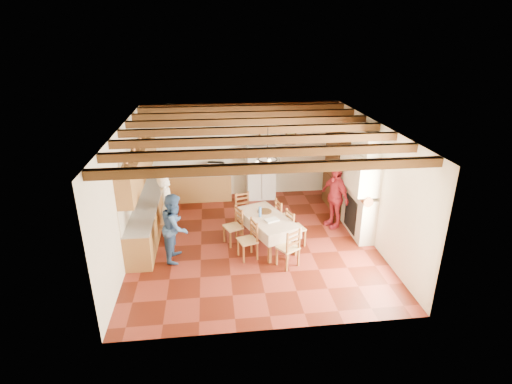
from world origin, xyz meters
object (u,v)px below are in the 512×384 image
(chair_end_near, at_px, (288,247))
(chair_right_near, at_px, (296,227))
(chair_left_far, at_px, (233,226))
(person_woman_red, at_px, (335,197))
(person_woman_blue, at_px, (175,227))
(chair_right_far, at_px, (284,216))
(chair_end_far, at_px, (244,211))
(refrigerator, at_px, (260,171))
(chair_left_near, at_px, (247,240))
(hutch, at_px, (338,172))
(dining_table, at_px, (267,220))
(microwave, at_px, (216,168))
(person_man, at_px, (168,208))

(chair_end_near, bearing_deg, chair_right_near, -143.56)
(chair_left_far, xyz_separation_m, person_woman_red, (2.79, 0.67, 0.39))
(person_woman_blue, bearing_deg, chair_right_far, -63.46)
(chair_right_far, relative_size, chair_end_far, 1.00)
(refrigerator, bearing_deg, person_woman_blue, -125.14)
(chair_left_near, distance_m, chair_right_far, 1.58)
(chair_right_far, bearing_deg, chair_left_near, 123.38)
(hutch, height_order, dining_table, hutch)
(chair_right_far, height_order, chair_end_near, same)
(chair_right_near, bearing_deg, person_woman_blue, 78.22)
(chair_end_near, xyz_separation_m, microwave, (-1.52, 4.13, 0.56))
(chair_right_near, bearing_deg, chair_right_far, -3.28)
(person_woman_blue, height_order, microwave, person_woman_blue)
(person_woman_red, bearing_deg, chair_right_far, -102.23)
(hutch, distance_m, chair_end_near, 3.82)
(chair_left_near, height_order, microwave, microwave)
(hutch, xyz_separation_m, chair_left_far, (-3.27, -1.96, -0.63))
(chair_left_near, xyz_separation_m, chair_left_far, (-0.29, 0.73, 0.00))
(chair_right_far, bearing_deg, dining_table, 122.89)
(chair_right_far, distance_m, microwave, 3.13)
(dining_table, bearing_deg, chair_left_far, 169.54)
(chair_end_near, bearing_deg, chair_end_far, -100.18)
(chair_right_near, bearing_deg, dining_table, 65.17)
(chair_end_far, xyz_separation_m, person_woman_red, (2.42, -0.21, 0.39))
(refrigerator, distance_m, person_woman_red, 2.88)
(chair_end_far, relative_size, person_woman_red, 0.55)
(chair_right_near, relative_size, chair_right_far, 1.00)
(dining_table, relative_size, person_woman_blue, 1.19)
(chair_left_far, bearing_deg, microwave, 164.20)
(person_woman_blue, bearing_deg, chair_right_near, -76.78)
(hutch, bearing_deg, chair_end_far, -161.77)
(chair_end_far, height_order, microwave, microwave)
(hutch, relative_size, chair_end_far, 2.31)
(chair_right_far, xyz_separation_m, microwave, (-1.73, 2.55, 0.56))
(chair_left_near, distance_m, chair_end_near, 0.98)
(hutch, distance_m, microwave, 3.75)
(person_man, distance_m, microwave, 2.83)
(chair_right_near, distance_m, chair_end_near, 1.00)
(chair_left_far, distance_m, person_man, 1.72)
(dining_table, bearing_deg, chair_right_near, -7.09)
(person_woman_red, bearing_deg, chair_right_near, -76.32)
(chair_end_far, xyz_separation_m, microwave, (-0.72, 2.09, 0.56))
(chair_right_far, relative_size, person_woman_red, 0.55)
(chair_end_far, bearing_deg, chair_left_far, -130.16)
(chair_left_near, xyz_separation_m, chair_end_near, (0.88, -0.44, 0.00))
(chair_left_near, bearing_deg, chair_right_far, 119.97)
(chair_end_near, height_order, chair_end_far, same)
(dining_table, height_order, chair_end_far, chair_end_far)
(chair_end_far, bearing_deg, person_woman_red, -22.39)
(microwave, bearing_deg, chair_right_near, -46.46)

